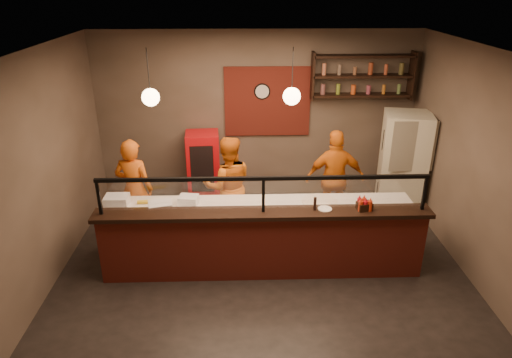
{
  "coord_description": "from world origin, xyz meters",
  "views": [
    {
      "loc": [
        -0.28,
        -5.88,
        4.02
      ],
      "look_at": [
        -0.08,
        0.3,
        1.29
      ],
      "focal_mm": 32.0,
      "sensor_mm": 36.0,
      "label": 1
    }
  ],
  "objects_px": {
    "red_cooler": "(204,168)",
    "condiment_caddy": "(364,206)",
    "wall_clock": "(262,91)",
    "fridge": "(403,165)",
    "cook_right": "(335,178)",
    "pizza_dough": "(320,201)",
    "cook_mid": "(228,186)",
    "pepper_mill": "(315,204)",
    "cook_left": "(135,189)"
  },
  "relations": [
    {
      "from": "cook_left",
      "to": "condiment_caddy",
      "type": "xyz_separation_m",
      "value": [
        3.46,
        -1.21,
        0.26
      ]
    },
    {
      "from": "fridge",
      "to": "condiment_caddy",
      "type": "relative_size",
      "value": 9.62
    },
    {
      "from": "cook_right",
      "to": "pepper_mill",
      "type": "bearing_deg",
      "value": 68.58
    },
    {
      "from": "red_cooler",
      "to": "wall_clock",
      "type": "bearing_deg",
      "value": 11.59
    },
    {
      "from": "red_cooler",
      "to": "condiment_caddy",
      "type": "bearing_deg",
      "value": -48.98
    },
    {
      "from": "cook_left",
      "to": "fridge",
      "type": "xyz_separation_m",
      "value": [
        4.65,
        0.71,
        0.09
      ]
    },
    {
      "from": "pizza_dough",
      "to": "condiment_caddy",
      "type": "xyz_separation_m",
      "value": [
        0.52,
        -0.57,
        0.21
      ]
    },
    {
      "from": "condiment_caddy",
      "to": "cook_mid",
      "type": "bearing_deg",
      "value": 146.33
    },
    {
      "from": "cook_right",
      "to": "pepper_mill",
      "type": "distance_m",
      "value": 1.66
    },
    {
      "from": "wall_clock",
      "to": "fridge",
      "type": "xyz_separation_m",
      "value": [
        2.5,
        -0.83,
        -1.16
      ]
    },
    {
      "from": "cook_right",
      "to": "fridge",
      "type": "distance_m",
      "value": 1.35
    },
    {
      "from": "pizza_dough",
      "to": "condiment_caddy",
      "type": "bearing_deg",
      "value": -47.91
    },
    {
      "from": "red_cooler",
      "to": "condiment_caddy",
      "type": "relative_size",
      "value": 7.17
    },
    {
      "from": "cook_left",
      "to": "condiment_caddy",
      "type": "bearing_deg",
      "value": 172.11
    },
    {
      "from": "cook_mid",
      "to": "pepper_mill",
      "type": "relative_size",
      "value": 9.05
    },
    {
      "from": "wall_clock",
      "to": "cook_right",
      "type": "xyz_separation_m",
      "value": [
        1.21,
        -1.21,
        -1.24
      ]
    },
    {
      "from": "cook_left",
      "to": "fridge",
      "type": "distance_m",
      "value": 4.7
    },
    {
      "from": "red_cooler",
      "to": "pizza_dough",
      "type": "height_order",
      "value": "red_cooler"
    },
    {
      "from": "wall_clock",
      "to": "pepper_mill",
      "type": "relative_size",
      "value": 1.59
    },
    {
      "from": "cook_mid",
      "to": "condiment_caddy",
      "type": "bearing_deg",
      "value": 138.76
    },
    {
      "from": "cook_mid",
      "to": "pizza_dough",
      "type": "height_order",
      "value": "cook_mid"
    },
    {
      "from": "red_cooler",
      "to": "pepper_mill",
      "type": "distance_m",
      "value": 3.02
    },
    {
      "from": "cook_left",
      "to": "condiment_caddy",
      "type": "relative_size",
      "value": 8.73
    },
    {
      "from": "fridge",
      "to": "condiment_caddy",
      "type": "distance_m",
      "value": 2.27
    },
    {
      "from": "pepper_mill",
      "to": "red_cooler",
      "type": "bearing_deg",
      "value": 125.68
    },
    {
      "from": "cook_right",
      "to": "pizza_dough",
      "type": "height_order",
      "value": "cook_right"
    },
    {
      "from": "pizza_dough",
      "to": "condiment_caddy",
      "type": "relative_size",
      "value": 2.78
    },
    {
      "from": "cook_right",
      "to": "condiment_caddy",
      "type": "relative_size",
      "value": 8.75
    },
    {
      "from": "cook_mid",
      "to": "pizza_dough",
      "type": "xyz_separation_m",
      "value": [
        1.41,
        -0.71,
        0.05
      ]
    },
    {
      "from": "wall_clock",
      "to": "pepper_mill",
      "type": "distance_m",
      "value": 2.96
    },
    {
      "from": "condiment_caddy",
      "to": "cook_right",
      "type": "bearing_deg",
      "value": 93.73
    },
    {
      "from": "condiment_caddy",
      "to": "pepper_mill",
      "type": "bearing_deg",
      "value": 178.66
    },
    {
      "from": "fridge",
      "to": "cook_left",
      "type": "bearing_deg",
      "value": -159.13
    },
    {
      "from": "wall_clock",
      "to": "fridge",
      "type": "relative_size",
      "value": 0.16
    },
    {
      "from": "cook_left",
      "to": "pepper_mill",
      "type": "bearing_deg",
      "value": 168.07
    },
    {
      "from": "wall_clock",
      "to": "cook_mid",
      "type": "distance_m",
      "value": 2.02
    },
    {
      "from": "pizza_dough",
      "to": "fridge",
      "type": "bearing_deg",
      "value": 38.17
    },
    {
      "from": "pizza_dough",
      "to": "pepper_mill",
      "type": "height_order",
      "value": "pepper_mill"
    },
    {
      "from": "cook_left",
      "to": "cook_mid",
      "type": "bearing_deg",
      "value": -165.91
    },
    {
      "from": "pizza_dough",
      "to": "cook_mid",
      "type": "bearing_deg",
      "value": 153.28
    },
    {
      "from": "cook_left",
      "to": "cook_right",
      "type": "distance_m",
      "value": 3.37
    },
    {
      "from": "wall_clock",
      "to": "cook_right",
      "type": "distance_m",
      "value": 2.11
    },
    {
      "from": "red_cooler",
      "to": "condiment_caddy",
      "type": "height_order",
      "value": "red_cooler"
    },
    {
      "from": "cook_left",
      "to": "pizza_dough",
      "type": "xyz_separation_m",
      "value": [
        2.94,
        -0.64,
        0.05
      ]
    },
    {
      "from": "cook_mid",
      "to": "fridge",
      "type": "distance_m",
      "value": 3.18
    },
    {
      "from": "wall_clock",
      "to": "pepper_mill",
      "type": "bearing_deg",
      "value": -77.25
    },
    {
      "from": "fridge",
      "to": "red_cooler",
      "type": "relative_size",
      "value": 1.34
    },
    {
      "from": "fridge",
      "to": "cook_mid",
      "type": "bearing_deg",
      "value": -156.24
    },
    {
      "from": "cook_right",
      "to": "pepper_mill",
      "type": "xyz_separation_m",
      "value": [
        -0.59,
        -1.52,
        0.3
      ]
    },
    {
      "from": "cook_mid",
      "to": "fridge",
      "type": "relative_size",
      "value": 0.91
    }
  ]
}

